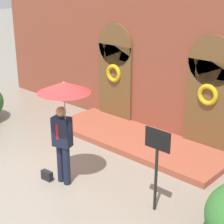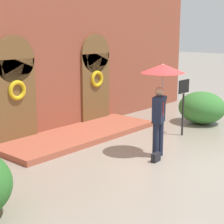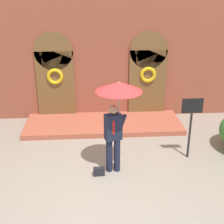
% 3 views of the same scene
% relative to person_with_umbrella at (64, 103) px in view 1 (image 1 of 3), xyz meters
% --- Properties ---
extents(ground_plane, '(80.00, 80.00, 0.00)m').
position_rel_person_with_umbrella_xyz_m(ground_plane, '(-0.22, -0.31, -1.91)').
color(ground_plane, gray).
extents(building_facade, '(14.00, 2.30, 5.60)m').
position_rel_person_with_umbrella_xyz_m(building_facade, '(-0.22, 3.84, 0.77)').
color(building_facade, brown).
rests_on(building_facade, ground).
extents(person_with_umbrella, '(1.10, 1.10, 2.36)m').
position_rel_person_with_umbrella_xyz_m(person_with_umbrella, '(0.00, 0.00, 0.00)').
color(person_with_umbrella, '#191E33').
rests_on(person_with_umbrella, ground).
extents(handbag, '(0.29, 0.14, 0.22)m').
position_rel_person_with_umbrella_xyz_m(handbag, '(-0.47, -0.20, -1.80)').
color(handbag, black).
rests_on(handbag, ground).
extents(sign_post, '(0.56, 0.06, 1.72)m').
position_rel_person_with_umbrella_xyz_m(sign_post, '(2.01, 0.54, -0.75)').
color(sign_post, black).
rests_on(sign_post, ground).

